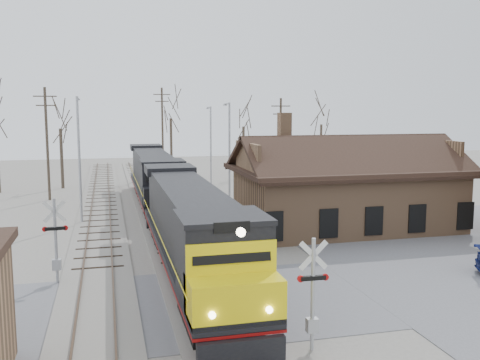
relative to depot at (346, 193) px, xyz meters
name	(u,v)px	position (x,y,z in m)	size (l,w,h in m)	color
ground	(206,303)	(-11.99, -12.00, -2.41)	(140.00, 140.00, 0.00)	gray
road	(206,303)	(-11.99, -12.00, -2.39)	(60.00, 9.00, 0.03)	slate
track_main	(167,227)	(-11.99, 3.00, -2.34)	(3.40, 90.00, 0.24)	gray
track_siding	(100,230)	(-16.49, 3.00, -2.34)	(3.40, 90.00, 0.24)	gray
depot	(346,193)	(0.00, 0.00, 0.00)	(15.20, 9.31, 7.90)	#976F4E
locomotive_lead	(192,230)	(-11.99, -8.55, -0.02)	(3.05, 20.45, 4.54)	black
locomotive_trailing	(154,177)	(-11.99, 12.18, -0.02)	(3.05, 20.45, 4.30)	black
crossbuck_near	(313,298)	(-9.28, -17.19, -0.56)	(1.11, 0.29, 3.90)	#A5A8AD
crossbuck_far	(56,244)	(-18.30, -7.73, -0.50)	(1.16, 0.30, 4.06)	#A5A8AD
streetlight_a	(79,153)	(-17.75, 5.93, 2.65)	(0.25, 2.04, 9.03)	#A5A8AD
streetlight_b	(229,147)	(-5.59, 11.51, 2.48)	(0.25, 2.04, 8.70)	#A5A8AD
streetlight_c	(211,142)	(-5.26, 21.69, 2.33)	(0.25, 2.04, 8.41)	#A5A8AD
utility_pole_a	(47,142)	(-20.98, 16.88, 2.85)	(2.00, 0.24, 10.06)	#382D23
utility_pole_b	(163,131)	(-9.35, 30.49, 3.14)	(2.00, 0.24, 10.64)	#382D23
utility_pole_c	(280,142)	(1.36, 18.43, 2.43)	(2.00, 0.24, 9.24)	#382D23
tree_b	(60,119)	(-20.38, 24.18, 4.76)	(4.11, 4.11, 10.07)	#382D23
tree_c	(171,109)	(-7.95, 33.84, 5.73)	(4.66, 4.66, 11.42)	#382D23
tree_d	(243,118)	(0.02, 28.34, 4.65)	(4.05, 4.05, 9.92)	#382D23
tree_e	(321,116)	(9.99, 28.48, 4.87)	(4.17, 4.17, 10.22)	#382D23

